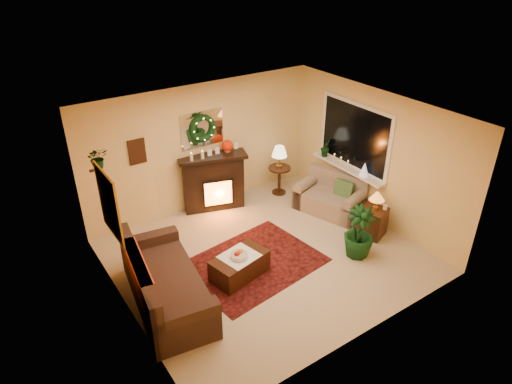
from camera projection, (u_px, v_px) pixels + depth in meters
floor at (267, 256)px, 8.11m from camera, size 5.00×5.00×0.00m
ceiling at (269, 117)px, 6.85m from camera, size 5.00×5.00×0.00m
wall_back at (203, 147)px, 9.11m from camera, size 5.00×5.00×0.00m
wall_front at (369, 263)px, 5.85m from camera, size 5.00×5.00×0.00m
wall_left at (120, 242)px, 6.25m from camera, size 4.50×4.50×0.00m
wall_right at (374, 157)px, 8.71m from camera, size 4.50×4.50×0.00m
area_rug at (253, 263)px, 7.93m from camera, size 2.43×1.94×0.01m
sofa at (166, 280)px, 6.89m from camera, size 1.26×2.27×0.93m
red_throw at (157, 274)px, 6.96m from camera, size 0.76×1.24×0.02m
fireplace at (213, 184)px, 9.36m from camera, size 1.29×0.74×1.12m
poinsettia at (227, 146)px, 9.18m from camera, size 0.24×0.24×0.24m
mantel_candle_a at (191, 158)px, 8.78m from camera, size 0.06×0.06×0.18m
mantel_candle_b at (202, 156)px, 8.86m from camera, size 0.06×0.06×0.19m
mantel_mirror at (202, 129)px, 8.90m from camera, size 0.92×0.02×0.72m
wreath at (203, 129)px, 8.86m from camera, size 0.55×0.11×0.55m
wall_art at (137, 152)px, 8.31m from camera, size 0.32×0.03×0.48m
gold_mirror at (109, 204)px, 6.26m from camera, size 0.03×0.84×1.00m
hanging_plant at (99, 168)px, 6.77m from camera, size 0.33×0.28×0.36m
loveseat at (330, 193)px, 9.28m from camera, size 1.16×1.53×0.78m
window_frame at (355, 136)px, 8.98m from camera, size 0.03×1.86×1.36m
window_glass at (354, 136)px, 8.97m from camera, size 0.02×1.70×1.22m
window_sill at (347, 168)px, 9.26m from camera, size 0.22×1.86×0.04m
mini_tree at (364, 169)px, 8.84m from camera, size 0.18×0.18×0.27m
sill_plant at (326, 148)px, 9.64m from camera, size 0.29×0.23×0.52m
side_table_round at (279, 180)px, 10.00m from camera, size 0.64×0.64×0.63m
lamp_cream at (279, 157)px, 9.73m from camera, size 0.33×0.33×0.50m
end_table_square at (372, 222)px, 8.59m from camera, size 0.58×0.58×0.56m
lamp_tiffany at (376, 201)px, 8.36m from camera, size 0.29×0.29×0.42m
coffee_table at (239, 266)px, 7.54m from camera, size 1.04×0.71×0.40m
fruit_bowl at (239, 255)px, 7.39m from camera, size 0.28×0.28×0.06m
floor_palm at (359, 234)px, 7.94m from camera, size 1.91×1.91×2.86m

